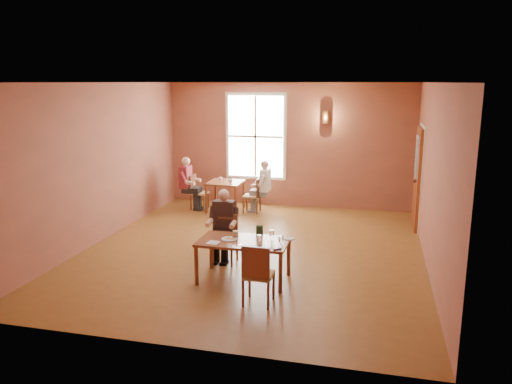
% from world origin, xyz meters
% --- Properties ---
extents(ground, '(6.00, 7.00, 0.01)m').
position_xyz_m(ground, '(0.00, 0.00, 0.00)').
color(ground, brown).
rests_on(ground, ground).
extents(wall_back, '(6.00, 0.04, 3.00)m').
position_xyz_m(wall_back, '(0.00, 3.50, 1.50)').
color(wall_back, brown).
rests_on(wall_back, ground).
extents(wall_front, '(6.00, 0.04, 3.00)m').
position_xyz_m(wall_front, '(0.00, -3.50, 1.50)').
color(wall_front, brown).
rests_on(wall_front, ground).
extents(wall_left, '(0.04, 7.00, 3.00)m').
position_xyz_m(wall_left, '(-3.00, 0.00, 1.50)').
color(wall_left, brown).
rests_on(wall_left, ground).
extents(wall_right, '(0.04, 7.00, 3.00)m').
position_xyz_m(wall_right, '(3.00, 0.00, 1.50)').
color(wall_right, brown).
rests_on(wall_right, ground).
extents(ceiling, '(6.00, 7.00, 0.04)m').
position_xyz_m(ceiling, '(0.00, 0.00, 3.00)').
color(ceiling, white).
rests_on(ceiling, wall_back).
extents(window, '(1.36, 0.10, 1.96)m').
position_xyz_m(window, '(-0.80, 3.45, 1.70)').
color(window, white).
rests_on(window, wall_back).
extents(door, '(0.12, 1.04, 2.10)m').
position_xyz_m(door, '(2.94, 2.30, 1.05)').
color(door, maroon).
rests_on(door, ground).
extents(wall_sconce, '(0.16, 0.16, 0.28)m').
position_xyz_m(wall_sconce, '(0.90, 3.40, 2.20)').
color(wall_sconce, brown).
rests_on(wall_sconce, wall_back).
extents(main_table, '(1.37, 0.77, 0.64)m').
position_xyz_m(main_table, '(0.19, -1.38, 0.32)').
color(main_table, brown).
rests_on(main_table, ground).
extents(chair_diner_main, '(0.36, 0.36, 0.81)m').
position_xyz_m(chair_diner_main, '(-0.31, -0.73, 0.41)').
color(chair_diner_main, '#3C1F12').
rests_on(chair_diner_main, ground).
extents(diner_main, '(0.48, 0.48, 1.19)m').
position_xyz_m(diner_main, '(-0.31, -0.76, 0.59)').
color(diner_main, black).
rests_on(diner_main, ground).
extents(chair_empty, '(0.39, 0.39, 0.88)m').
position_xyz_m(chair_empty, '(0.61, -2.14, 0.44)').
color(chair_empty, brown).
rests_on(chair_empty, ground).
extents(plate_food, '(0.31, 0.31, 0.03)m').
position_xyz_m(plate_food, '(-0.04, -1.39, 0.66)').
color(plate_food, white).
rests_on(plate_food, main_table).
extents(sandwich, '(0.10, 0.10, 0.10)m').
position_xyz_m(sandwich, '(0.04, -1.30, 0.69)').
color(sandwich, tan).
rests_on(sandwich, main_table).
extents(goblet_a, '(0.09, 0.09, 0.18)m').
position_xyz_m(goblet_a, '(0.61, -1.28, 0.73)').
color(goblet_a, white).
rests_on(goblet_a, main_table).
extents(goblet_b, '(0.09, 0.09, 0.17)m').
position_xyz_m(goblet_b, '(0.80, -1.52, 0.73)').
color(goblet_b, white).
rests_on(goblet_b, main_table).
extents(goblet_c, '(0.09, 0.09, 0.18)m').
position_xyz_m(goblet_c, '(0.48, -1.56, 0.73)').
color(goblet_c, white).
rests_on(goblet_c, main_table).
extents(menu_stand, '(0.11, 0.08, 0.17)m').
position_xyz_m(menu_stand, '(0.38, -1.11, 0.73)').
color(menu_stand, '#22462A').
rests_on(menu_stand, main_table).
extents(knife, '(0.17, 0.11, 0.00)m').
position_xyz_m(knife, '(0.17, -1.61, 0.64)').
color(knife, silver).
rests_on(knife, main_table).
extents(napkin, '(0.19, 0.19, 0.01)m').
position_xyz_m(napkin, '(-0.23, -1.59, 0.64)').
color(napkin, silver).
rests_on(napkin, main_table).
extents(side_plate, '(0.21, 0.21, 0.01)m').
position_xyz_m(side_plate, '(0.86, -1.15, 0.65)').
color(side_plate, silver).
rests_on(side_plate, main_table).
extents(sunglasses, '(0.11, 0.11, 0.02)m').
position_xyz_m(sunglasses, '(0.78, -1.68, 0.65)').
color(sunglasses, black).
rests_on(sunglasses, main_table).
extents(second_table, '(0.79, 0.79, 0.70)m').
position_xyz_m(second_table, '(-1.35, 2.66, 0.35)').
color(second_table, brown).
rests_on(second_table, ground).
extents(chair_diner_white, '(0.36, 0.36, 0.82)m').
position_xyz_m(chair_diner_white, '(-0.70, 2.66, 0.41)').
color(chair_diner_white, brown).
rests_on(chair_diner_white, ground).
extents(diner_white, '(0.47, 0.47, 1.18)m').
position_xyz_m(diner_white, '(-0.67, 2.66, 0.59)').
color(diner_white, white).
rests_on(diner_white, ground).
extents(chair_diner_maroon, '(0.37, 0.37, 0.83)m').
position_xyz_m(chair_diner_maroon, '(-2.00, 2.66, 0.41)').
color(chair_diner_maroon, '#40250E').
rests_on(chair_diner_maroon, ground).
extents(diner_maroon, '(0.49, 0.49, 1.23)m').
position_xyz_m(diner_maroon, '(-2.03, 2.66, 0.61)').
color(diner_maroon, maroon).
rests_on(diner_maroon, ground).
extents(cup_a, '(0.14, 0.14, 0.09)m').
position_xyz_m(cup_a, '(-1.20, 2.58, 0.74)').
color(cup_a, white).
rests_on(cup_a, second_table).
extents(cup_b, '(0.09, 0.09, 0.08)m').
position_xyz_m(cup_b, '(-1.50, 2.78, 0.74)').
color(cup_b, silver).
rests_on(cup_b, second_table).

